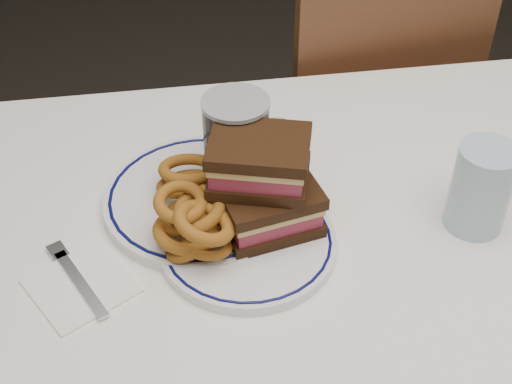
{
  "coord_description": "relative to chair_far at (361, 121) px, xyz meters",
  "views": [
    {
      "loc": [
        -0.23,
        -0.69,
        1.46
      ],
      "look_at": [
        -0.11,
        0.03,
        0.83
      ],
      "focal_mm": 50.0,
      "sensor_mm": 36.0,
      "label": 1
    }
  ],
  "objects": [
    {
      "name": "water_glass",
      "position": [
        -0.03,
        -0.62,
        0.32
      ],
      "size": [
        0.08,
        0.08,
        0.13
      ],
      "primitive_type": "cylinder",
      "color": "#A0BCCE",
      "rests_on": "dining_table"
    },
    {
      "name": "reuben_sandwich",
      "position": [
        -0.33,
        -0.59,
        0.34
      ],
      "size": [
        0.16,
        0.15,
        0.14
      ],
      "color": "black",
      "rests_on": "main_plate"
    },
    {
      "name": "far_plate",
      "position": [
        -0.41,
        -0.52,
        0.27
      ],
      "size": [
        0.29,
        0.29,
        0.02
      ],
      "color": "white",
      "rests_on": "dining_table"
    },
    {
      "name": "ketchup_ramekin",
      "position": [
        -0.36,
        -0.56,
        0.29
      ],
      "size": [
        0.05,
        0.05,
        0.03
      ],
      "color": "white",
      "rests_on": "main_plate"
    },
    {
      "name": "chair_far",
      "position": [
        0.0,
        0.0,
        0.0
      ],
      "size": [
        0.47,
        0.47,
        0.91
      ],
      "color": "#442815",
      "rests_on": "floor"
    },
    {
      "name": "beer_mug",
      "position": [
        -0.35,
        -0.5,
        0.34
      ],
      "size": [
        0.14,
        0.1,
        0.16
      ],
      "color": "black",
      "rests_on": "dining_table"
    },
    {
      "name": "onion_rings_main",
      "position": [
        -0.43,
        -0.62,
        0.31
      ],
      "size": [
        0.11,
        0.12,
        0.11
      ],
      "color": "brown",
      "rests_on": "main_plate"
    },
    {
      "name": "napkin_fork",
      "position": [
        -0.59,
        -0.66,
        0.26
      ],
      "size": [
        0.16,
        0.17,
        0.01
      ],
      "color": "white",
      "rests_on": "dining_table"
    },
    {
      "name": "main_plate",
      "position": [
        -0.36,
        -0.62,
        0.27
      ],
      "size": [
        0.25,
        0.25,
        0.02
      ],
      "color": "white",
      "rests_on": "dining_table"
    },
    {
      "name": "onion_rings_far",
      "position": [
        -0.41,
        -0.53,
        0.3
      ],
      "size": [
        0.14,
        0.13,
        0.08
      ],
      "color": "brown",
      "rests_on": "far_plate"
    },
    {
      "name": "dining_table",
      "position": [
        -0.23,
        -0.62,
        0.15
      ],
      "size": [
        1.27,
        0.87,
        0.75
      ],
      "color": "white",
      "rests_on": "floor"
    }
  ]
}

